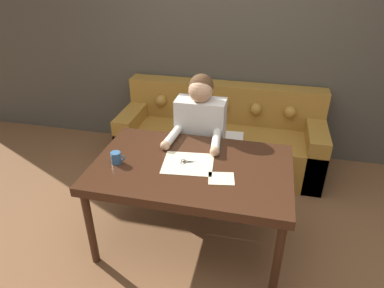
{
  "coord_description": "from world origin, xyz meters",
  "views": [
    {
      "loc": [
        0.43,
        -1.99,
        2.16
      ],
      "look_at": [
        -0.09,
        0.26,
        0.85
      ],
      "focal_mm": 32.0,
      "sensor_mm": 36.0,
      "label": 1
    }
  ],
  "objects_px": {
    "scissors": "(190,162)",
    "mug": "(116,158)",
    "person": "(200,138)",
    "couch": "(220,138)",
    "dining_table": "(192,172)"
  },
  "relations": [
    {
      "from": "scissors",
      "to": "mug",
      "type": "distance_m",
      "value": 0.56
    },
    {
      "from": "person",
      "to": "scissors",
      "type": "relative_size",
      "value": 5.6
    },
    {
      "from": "person",
      "to": "scissors",
      "type": "xyz_separation_m",
      "value": [
        0.04,
        -0.57,
        0.1
      ]
    },
    {
      "from": "dining_table",
      "to": "person",
      "type": "relative_size",
      "value": 1.19
    },
    {
      "from": "person",
      "to": "mug",
      "type": "height_order",
      "value": "person"
    },
    {
      "from": "couch",
      "to": "person",
      "type": "distance_m",
      "value": 0.74
    },
    {
      "from": "dining_table",
      "to": "couch",
      "type": "xyz_separation_m",
      "value": [
        0.04,
        1.26,
        -0.36
      ]
    },
    {
      "from": "couch",
      "to": "person",
      "type": "xyz_separation_m",
      "value": [
        -0.1,
        -0.66,
        0.33
      ]
    },
    {
      "from": "scissors",
      "to": "dining_table",
      "type": "bearing_deg",
      "value": -53.77
    },
    {
      "from": "person",
      "to": "scissors",
      "type": "height_order",
      "value": "person"
    },
    {
      "from": "couch",
      "to": "person",
      "type": "relative_size",
      "value": 1.76
    },
    {
      "from": "person",
      "to": "dining_table",
      "type": "bearing_deg",
      "value": -84.37
    },
    {
      "from": "couch",
      "to": "person",
      "type": "height_order",
      "value": "person"
    },
    {
      "from": "scissors",
      "to": "mug",
      "type": "bearing_deg",
      "value": -166.51
    },
    {
      "from": "dining_table",
      "to": "mug",
      "type": "relative_size",
      "value": 13.2
    }
  ]
}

